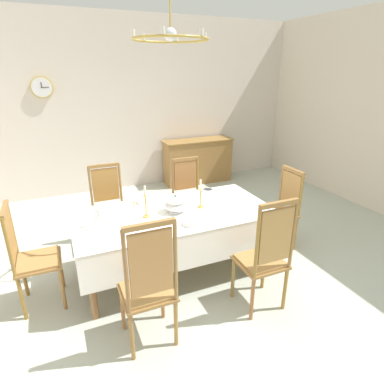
{
  "coord_description": "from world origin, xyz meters",
  "views": [
    {
      "loc": [
        -1.11,
        -3.03,
        2.26
      ],
      "look_at": [
        0.19,
        -0.01,
        1.0
      ],
      "focal_mm": 30.02,
      "sensor_mm": 36.0,
      "label": 1
    }
  ],
  "objects_px": {
    "chair_north_b": "(189,193)",
    "bowl_near_left": "(143,202)",
    "dining_table": "(174,218)",
    "chair_head_east": "(281,207)",
    "spoon_secondary": "(214,189)",
    "sideboard": "(198,161)",
    "mounted_clock": "(42,87)",
    "chandelier": "(171,38)",
    "chair_north_a": "(109,205)",
    "soup_tureen": "(176,204)",
    "chair_head_west": "(30,255)",
    "chair_south_b": "(265,255)",
    "bowl_far_left": "(192,222)",
    "chair_south_a": "(149,284)",
    "bowl_near_right": "(208,190)",
    "candlestick_east": "(201,197)",
    "candlestick_west": "(146,205)",
    "spoon_primary": "(134,203)"
  },
  "relations": [
    {
      "from": "soup_tureen",
      "to": "bowl_near_right",
      "type": "xyz_separation_m",
      "value": [
        0.61,
        0.43,
        -0.08
      ]
    },
    {
      "from": "bowl_near_left",
      "to": "bowl_far_left",
      "type": "distance_m",
      "value": 0.82
    },
    {
      "from": "bowl_far_left",
      "to": "bowl_near_right",
      "type": "bearing_deg",
      "value": 54.56
    },
    {
      "from": "bowl_far_left",
      "to": "chair_south_b",
      "type": "bearing_deg",
      "value": -49.41
    },
    {
      "from": "chair_head_east",
      "to": "mounted_clock",
      "type": "distance_m",
      "value": 4.34
    },
    {
      "from": "chair_north_a",
      "to": "chair_head_west",
      "type": "distance_m",
      "value": 1.31
    },
    {
      "from": "chandelier",
      "to": "sideboard",
      "type": "bearing_deg",
      "value": 61.09
    },
    {
      "from": "chair_head_east",
      "to": "bowl_near_right",
      "type": "bearing_deg",
      "value": 63.66
    },
    {
      "from": "chair_south_a",
      "to": "chair_head_east",
      "type": "bearing_deg",
      "value": 24.52
    },
    {
      "from": "bowl_far_left",
      "to": "sideboard",
      "type": "relative_size",
      "value": 0.14
    },
    {
      "from": "chair_south_b",
      "to": "sideboard",
      "type": "bearing_deg",
      "value": 75.16
    },
    {
      "from": "dining_table",
      "to": "chair_north_b",
      "type": "distance_m",
      "value": 1.1
    },
    {
      "from": "chair_north_b",
      "to": "candlestick_east",
      "type": "xyz_separation_m",
      "value": [
        -0.25,
        -0.94,
        0.33
      ]
    },
    {
      "from": "chair_head_east",
      "to": "chair_north_b",
      "type": "bearing_deg",
      "value": 44.7
    },
    {
      "from": "mounted_clock",
      "to": "chandelier",
      "type": "relative_size",
      "value": 0.48
    },
    {
      "from": "chair_north_a",
      "to": "mounted_clock",
      "type": "xyz_separation_m",
      "value": [
        -0.61,
        2.16,
        1.4
      ]
    },
    {
      "from": "chair_north_a",
      "to": "chair_north_b",
      "type": "height_order",
      "value": "chair_north_a"
    },
    {
      "from": "dining_table",
      "to": "chair_head_east",
      "type": "distance_m",
      "value": 1.5
    },
    {
      "from": "chair_head_east",
      "to": "chandelier",
      "type": "distance_m",
      "value": 2.47
    },
    {
      "from": "chair_south_a",
      "to": "spoon_primary",
      "type": "height_order",
      "value": "chair_south_a"
    },
    {
      "from": "chair_north_b",
      "to": "candlestick_west",
      "type": "relative_size",
      "value": 2.97
    },
    {
      "from": "chair_south_a",
      "to": "bowl_far_left",
      "type": "xyz_separation_m",
      "value": [
        0.64,
        0.59,
        0.17
      ]
    },
    {
      "from": "chair_north_b",
      "to": "mounted_clock",
      "type": "distance_m",
      "value": 3.12
    },
    {
      "from": "chair_south_b",
      "to": "soup_tureen",
      "type": "bearing_deg",
      "value": 120.26
    },
    {
      "from": "chandelier",
      "to": "dining_table",
      "type": "bearing_deg",
      "value": -86.26
    },
    {
      "from": "chair_north_a",
      "to": "chair_south_b",
      "type": "bearing_deg",
      "value": 121.36
    },
    {
      "from": "chair_south_b",
      "to": "sideboard",
      "type": "relative_size",
      "value": 0.84
    },
    {
      "from": "candlestick_east",
      "to": "sideboard",
      "type": "relative_size",
      "value": 0.24
    },
    {
      "from": "chair_south_a",
      "to": "chandelier",
      "type": "bearing_deg",
      "value": 58.54
    },
    {
      "from": "bowl_near_left",
      "to": "bowl_far_left",
      "type": "xyz_separation_m",
      "value": [
        0.32,
        -0.75,
        0.01
      ]
    },
    {
      "from": "chair_head_east",
      "to": "candlestick_west",
      "type": "bearing_deg",
      "value": 90.0
    },
    {
      "from": "spoon_primary",
      "to": "chair_south_a",
      "type": "bearing_deg",
      "value": -91.07
    },
    {
      "from": "mounted_clock",
      "to": "soup_tureen",
      "type": "bearing_deg",
      "value": -68.66
    },
    {
      "from": "soup_tureen",
      "to": "chair_head_west",
      "type": "bearing_deg",
      "value": 180.0
    },
    {
      "from": "dining_table",
      "to": "chair_south_a",
      "type": "relative_size",
      "value": 1.78
    },
    {
      "from": "candlestick_west",
      "to": "sideboard",
      "type": "height_order",
      "value": "candlestick_west"
    },
    {
      "from": "mounted_clock",
      "to": "chandelier",
      "type": "height_order",
      "value": "chandelier"
    },
    {
      "from": "chair_north_b",
      "to": "sideboard",
      "type": "bearing_deg",
      "value": -117.7
    },
    {
      "from": "chair_head_east",
      "to": "spoon_secondary",
      "type": "height_order",
      "value": "chair_head_east"
    },
    {
      "from": "chair_north_b",
      "to": "bowl_near_left",
      "type": "distance_m",
      "value": 1.01
    },
    {
      "from": "candlestick_east",
      "to": "bowl_far_left",
      "type": "xyz_separation_m",
      "value": [
        -0.26,
        -0.36,
        -0.11
      ]
    },
    {
      "from": "chair_south_a",
      "to": "candlestick_east",
      "type": "bearing_deg",
      "value": 46.4
    },
    {
      "from": "chair_north_a",
      "to": "mounted_clock",
      "type": "bearing_deg",
      "value": -74.15
    },
    {
      "from": "chair_south_b",
      "to": "chair_head_west",
      "type": "bearing_deg",
      "value": 155.43
    },
    {
      "from": "dining_table",
      "to": "chair_south_a",
      "type": "distance_m",
      "value": 1.11
    },
    {
      "from": "chair_south_a",
      "to": "bowl_far_left",
      "type": "distance_m",
      "value": 0.89
    },
    {
      "from": "soup_tureen",
      "to": "mounted_clock",
      "type": "height_order",
      "value": "mounted_clock"
    },
    {
      "from": "dining_table",
      "to": "spoon_secondary",
      "type": "relative_size",
      "value": 12.45
    },
    {
      "from": "dining_table",
      "to": "chandelier",
      "type": "xyz_separation_m",
      "value": [
        -0.0,
        0.0,
        1.84
      ]
    },
    {
      "from": "chair_north_b",
      "to": "spoon_secondary",
      "type": "bearing_deg",
      "value": 108.51
    }
  ]
}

